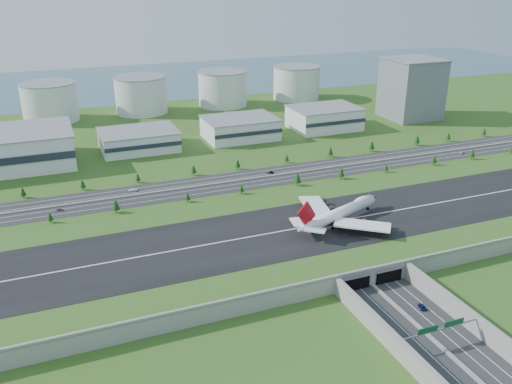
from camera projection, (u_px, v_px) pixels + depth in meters
name	position (u px, v px, depth m)	size (l,w,h in m)	color
ground	(320.00, 238.00, 286.09)	(1200.00, 1200.00, 0.00)	#284615
airfield_deck	(320.00, 231.00, 284.46)	(520.00, 100.00, 9.20)	gray
underpass_road	(447.00, 345.00, 199.30)	(38.80, 120.40, 8.00)	#28282B
sign_gantry_near	(440.00, 330.00, 201.73)	(38.70, 0.70, 9.80)	gray
north_expressway	(254.00, 179.00, 367.76)	(560.00, 36.00, 0.12)	#28282B
tree_row	(263.00, 171.00, 368.06)	(501.95, 48.63, 8.29)	#3D2819
hangar_mid_a	(139.00, 140.00, 426.08)	(58.00, 42.00, 15.00)	white
hangar_mid_b	(240.00, 128.00, 454.82)	(58.00, 42.00, 17.00)	white
hangar_mid_c	(324.00, 118.00, 481.85)	(58.00, 42.00, 19.00)	white
office_tower	(411.00, 89.00, 511.89)	(46.00, 46.00, 55.00)	slate
fuel_tank_a	(50.00, 102.00, 504.93)	(50.00, 50.00, 35.00)	silver
fuel_tank_b	(141.00, 95.00, 534.05)	(50.00, 50.00, 35.00)	silver
fuel_tank_c	(223.00, 89.00, 563.17)	(50.00, 50.00, 35.00)	silver
fuel_tank_d	(296.00, 83.00, 592.29)	(50.00, 50.00, 35.00)	silver
bay_water	(145.00, 80.00, 698.83)	(1200.00, 260.00, 0.06)	#3B5E72
boeing_747	(340.00, 213.00, 283.02)	(61.69, 57.24, 20.02)	white
car_0	(391.00, 329.00, 211.88)	(1.86, 4.63, 1.58)	#A2A1A6
car_2	(422.00, 306.00, 226.42)	(2.37, 5.15, 1.43)	#0E1446
car_4	(60.00, 210.00, 318.35)	(1.60, 3.98, 1.36)	#535357
car_5	(270.00, 172.00, 377.36)	(1.63, 4.67, 1.54)	black
car_6	(462.00, 153.00, 417.69)	(2.21, 4.80, 1.33)	silver
car_7	(133.00, 190.00, 346.62)	(2.33, 5.73, 1.66)	white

